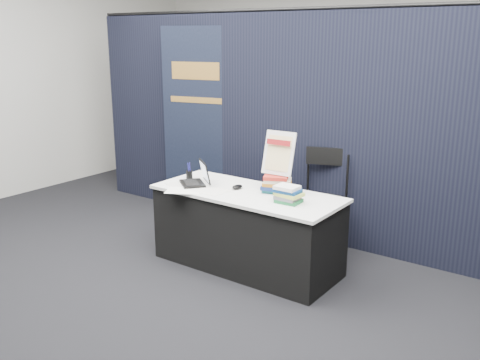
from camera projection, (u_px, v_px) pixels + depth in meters
name	position (u px, v px, depth m)	size (l,w,h in m)	color
floor	(211.00, 287.00, 4.75)	(8.00, 8.00, 0.00)	black
wall_back	(391.00, 66.00, 7.41)	(8.00, 0.02, 3.50)	#B1AFA7
drape_partition	(304.00, 129.00, 5.69)	(6.00, 0.08, 2.40)	black
display_table	(247.00, 229.00, 5.08)	(1.80, 0.75, 0.75)	black
laptop	(195.00, 178.00, 5.24)	(0.36, 0.39, 0.23)	black
mouse	(237.00, 187.00, 5.07)	(0.08, 0.12, 0.04)	black
brochure_left	(184.00, 191.00, 5.02)	(0.32, 0.23, 0.00)	white
brochure_mid	(179.00, 185.00, 5.20)	(0.26, 0.19, 0.00)	beige
brochure_right	(209.00, 190.00, 5.02)	(0.33, 0.24, 0.00)	silver
pen_cup	(189.00, 175.00, 5.43)	(0.06, 0.06, 0.08)	black
book_stack_tall	(276.00, 184.00, 4.95)	(0.29, 0.26, 0.16)	#18595E
book_stack_short	(288.00, 194.00, 4.64)	(0.22, 0.17, 0.15)	#1A6134
info_sign	(279.00, 154.00, 4.90)	(0.31, 0.16, 0.41)	black
pullup_banner	(197.00, 134.00, 6.46)	(0.96, 0.31, 2.27)	black
stacking_chair	(318.00, 195.00, 5.45)	(0.61, 0.62, 1.05)	black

